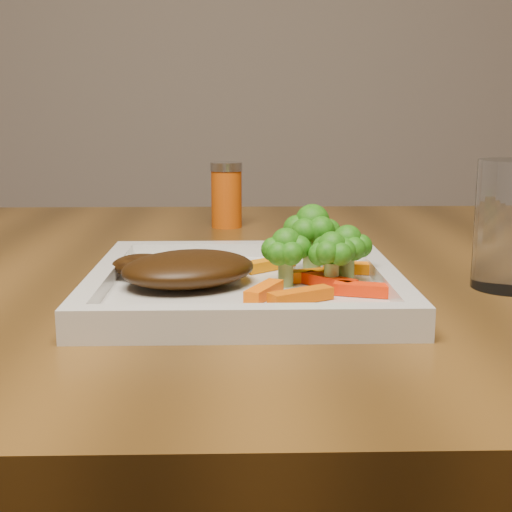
{
  "coord_description": "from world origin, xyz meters",
  "views": [
    {
      "loc": [
        -0.04,
        -0.77,
        0.92
      ],
      "look_at": [
        -0.02,
        -0.15,
        0.79
      ],
      "focal_mm": 50.0,
      "sensor_mm": 36.0,
      "label": 1
    }
  ],
  "objects": [
    {
      "name": "carrot_3",
      "position": [
        0.07,
        -0.11,
        0.77
      ],
      "size": [
        0.06,
        0.03,
        0.01
      ],
      "primitive_type": "cube",
      "rotation": [
        0.0,
        0.0,
        -0.21
      ],
      "color": "orange",
      "rests_on": "plate"
    },
    {
      "name": "wall_back",
      "position": [
        0.0,
        2.0,
        1.3
      ],
      "size": [
        4.0,
        0.01,
        2.6
      ],
      "primitive_type": "cube",
      "color": "beige",
      "rests_on": "floor"
    },
    {
      "name": "carrot_0",
      "position": [
        0.01,
        -0.21,
        0.77
      ],
      "size": [
        0.06,
        0.04,
        0.01
      ],
      "primitive_type": "cube",
      "rotation": [
        0.0,
        0.0,
        0.52
      ],
      "color": "#D45503",
      "rests_on": "plate"
    },
    {
      "name": "plate",
      "position": [
        -0.03,
        -0.15,
        0.76
      ],
      "size": [
        0.27,
        0.27,
        0.01
      ],
      "primitive_type": "cube",
      "color": "silver",
      "rests_on": "dining_table"
    },
    {
      "name": "carrot_2",
      "position": [
        -0.02,
        -0.2,
        0.77
      ],
      "size": [
        0.03,
        0.05,
        0.01
      ],
      "primitive_type": "cube",
      "rotation": [
        0.0,
        0.0,
        1.11
      ],
      "color": "#F76004",
      "rests_on": "plate"
    },
    {
      "name": "broccoli_3",
      "position": [
        0.0,
        -0.16,
        0.79
      ],
      "size": [
        0.06,
        0.06,
        0.06
      ],
      "primitive_type": null,
      "rotation": [
        0.0,
        0.0,
        -0.16
      ],
      "color": "#1A7814",
      "rests_on": "plate"
    },
    {
      "name": "broccoli_2",
      "position": [
        0.04,
        -0.16,
        0.79
      ],
      "size": [
        0.05,
        0.05,
        0.06
      ],
      "primitive_type": null,
      "rotation": [
        0.0,
        0.0,
        0.1
      ],
      "color": "#285C0F",
      "rests_on": "plate"
    },
    {
      "name": "carrot_1",
      "position": [
        0.07,
        -0.19,
        0.77
      ],
      "size": [
        0.06,
        0.03,
        0.01
      ],
      "primitive_type": "cube",
      "rotation": [
        0.0,
        0.0,
        -0.29
      ],
      "color": "#F82A04",
      "rests_on": "plate"
    },
    {
      "name": "broccoli_1",
      "position": [
        0.06,
        -0.15,
        0.79
      ],
      "size": [
        0.06,
        0.06,
        0.06
      ],
      "primitive_type": null,
      "rotation": [
        0.0,
        0.0,
        0.34
      ],
      "color": "#156711",
      "rests_on": "plate"
    },
    {
      "name": "broccoli_0",
      "position": [
        0.03,
        -0.1,
        0.8
      ],
      "size": [
        0.07,
        0.07,
        0.07
      ],
      "primitive_type": null,
      "rotation": [
        0.0,
        0.0,
        -0.14
      ],
      "color": "#147012",
      "rests_on": "plate"
    },
    {
      "name": "carrot_5",
      "position": [
        0.04,
        -0.17,
        0.77
      ],
      "size": [
        0.05,
        0.05,
        0.01
      ],
      "primitive_type": "cube",
      "rotation": [
        0.0,
        0.0,
        -0.82
      ],
      "color": "red",
      "rests_on": "plate"
    },
    {
      "name": "spice_shaker",
      "position": [
        -0.05,
        0.24,
        0.8
      ],
      "size": [
        0.05,
        0.05,
        0.09
      ],
      "primitive_type": "cylinder",
      "rotation": [
        0.0,
        0.0,
        0.09
      ],
      "color": "#C04C0A",
      "rests_on": "dining_table"
    },
    {
      "name": "steak",
      "position": [
        -0.08,
        -0.15,
        0.78
      ],
      "size": [
        0.15,
        0.14,
        0.03
      ],
      "primitive_type": "ellipsoid",
      "rotation": [
        0.0,
        0.0,
        0.46
      ],
      "color": "#341D07",
      "rests_on": "plate"
    },
    {
      "name": "carrot_6",
      "position": [
        0.03,
        -0.14,
        0.77
      ],
      "size": [
        0.06,
        0.03,
        0.01
      ],
      "primitive_type": "cube",
      "rotation": [
        0.0,
        0.0,
        0.26
      ],
      "color": "orange",
      "rests_on": "plate"
    },
    {
      "name": "carrot_4",
      "position": [
        -0.01,
        -0.09,
        0.77
      ],
      "size": [
        0.05,
        0.05,
        0.01
      ],
      "primitive_type": "cube",
      "rotation": [
        0.0,
        0.0,
        0.68
      ],
      "color": "orange",
      "rests_on": "plate"
    }
  ]
}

